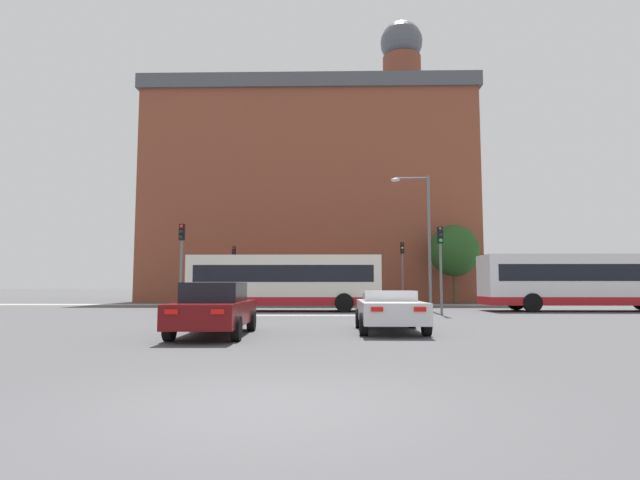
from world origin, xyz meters
TOP-DOWN VIEW (x-y plane):
  - ground_plane at (0.00, 0.00)m, footprint 400.00×400.00m
  - stop_line_strip at (0.00, 17.54)m, footprint 9.60×0.30m
  - far_pavement at (0.00, 30.51)m, footprint 70.67×2.50m
  - brick_civic_building at (-0.93, 41.17)m, footprint 29.27×13.40m
  - car_saloon_left at (-2.49, 8.10)m, footprint 1.99×4.69m
  - car_roadster_right at (2.58, 9.49)m, footprint 2.00×4.30m
  - bus_crossing_lead at (-1.75, 21.71)m, footprint 10.48×2.70m
  - bus_crossing_trailing at (15.01, 21.93)m, footprint 11.57×2.65m
  - traffic_light_far_right at (5.95, 29.91)m, footprint 0.26×0.31m
  - traffic_light_far_left at (-6.16, 29.61)m, footprint 0.26×0.31m
  - traffic_light_near_left at (-6.44, 17.94)m, footprint 0.26×0.31m
  - traffic_light_near_right at (6.01, 17.82)m, footprint 0.26×0.31m
  - street_lamp_junction at (5.95, 21.86)m, footprint 2.17×0.36m
  - pedestrian_waiting at (-3.78, 30.58)m, footprint 0.45×0.33m
  - tree_by_building at (10.32, 32.52)m, footprint 3.78×3.78m

SIDE VIEW (x-z plane):
  - ground_plane at x=0.00m, z-range 0.00..0.00m
  - stop_line_strip at x=0.00m, z-range 0.00..0.01m
  - far_pavement at x=0.00m, z-range 0.00..0.01m
  - car_roadster_right at x=2.58m, z-range 0.03..1.28m
  - car_saloon_left at x=-2.49m, z-range 0.01..1.50m
  - pedestrian_waiting at x=-3.78m, z-range 0.15..1.84m
  - bus_crossing_lead at x=-1.75m, z-range 0.11..3.15m
  - bus_crossing_trailing at x=15.01m, z-range 0.11..3.20m
  - traffic_light_near_right at x=6.01m, z-range 0.72..4.92m
  - traffic_light_far_left at x=-6.16m, z-range 0.72..4.92m
  - traffic_light_near_left at x=-6.44m, z-range 0.74..5.13m
  - traffic_light_far_right at x=5.95m, z-range 0.76..5.25m
  - tree_by_building at x=10.32m, z-range 1.04..7.11m
  - street_lamp_junction at x=5.95m, z-range 0.82..8.42m
  - brick_civic_building at x=-0.93m, z-range -3.65..23.58m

